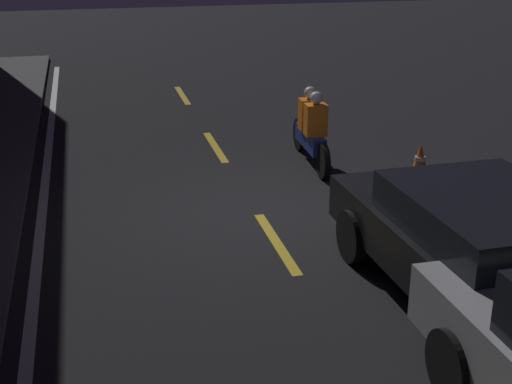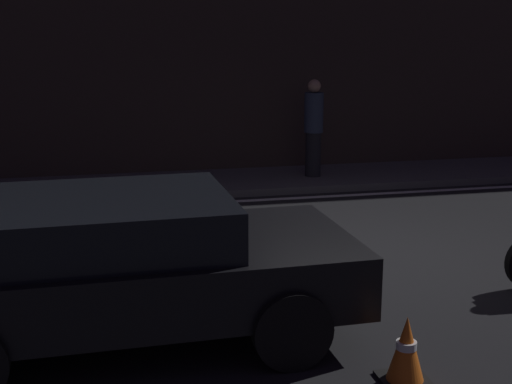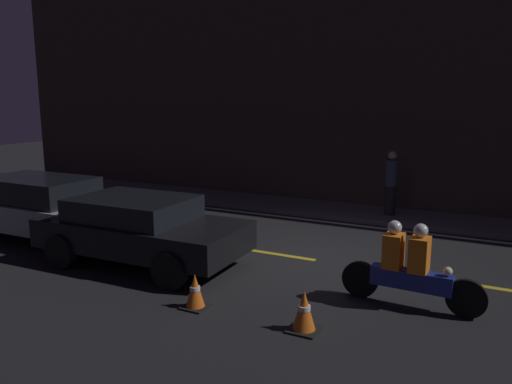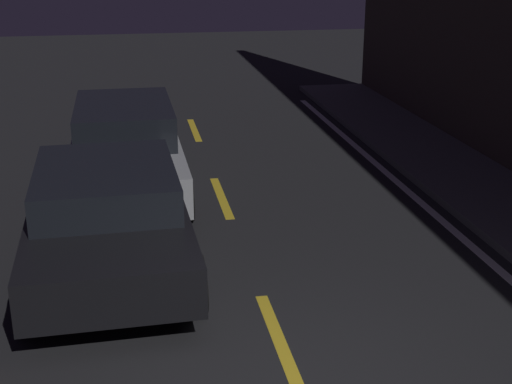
{
  "view_description": "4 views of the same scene",
  "coord_description": "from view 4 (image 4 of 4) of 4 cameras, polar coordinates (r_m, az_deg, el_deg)",
  "views": [
    {
      "loc": [
        -9.43,
        2.33,
        4.04
      ],
      "look_at": [
        -1.63,
        0.44,
        1.0
      ],
      "focal_mm": 50.0,
      "sensor_mm": 36.0,
      "label": 1
    },
    {
      "loc": [
        -3.17,
        -7.88,
        2.79
      ],
      "look_at": [
        -1.33,
        0.42,
        0.79
      ],
      "focal_mm": 50.0,
      "sensor_mm": 36.0,
      "label": 2
    },
    {
      "loc": [
        3.34,
        -9.22,
        3.29
      ],
      "look_at": [
        -1.6,
        0.46,
        1.2
      ],
      "focal_mm": 35.0,
      "sensor_mm": 36.0,
      "label": 3
    },
    {
      "loc": [
        5.38,
        -1.41,
        3.95
      ],
      "look_at": [
        -3.2,
        0.15,
        0.88
      ],
      "focal_mm": 50.0,
      "sensor_mm": 36.0,
      "label": 4
    }
  ],
  "objects": [
    {
      "name": "lane_dash_c",
      "position": [
        7.63,
        1.85,
        -11.75
      ],
      "size": [
        2.0,
        0.14,
        0.01
      ],
      "color": "gold",
      "rests_on": "ground"
    },
    {
      "name": "hatchback_silver",
      "position": [
        11.88,
        -10.38,
        3.63
      ],
      "size": [
        4.58,
        1.88,
        1.47
      ],
      "rotation": [
        0.0,
        0.0,
        0.01
      ],
      "color": "#9EA0A5",
      "rests_on": "ground"
    },
    {
      "name": "lane_dash_a",
      "position": [
        15.94,
        -4.96,
        4.98
      ],
      "size": [
        2.0,
        0.14,
        0.01
      ],
      "color": "gold",
      "rests_on": "ground"
    },
    {
      "name": "van_black",
      "position": [
        9.03,
        -11.76,
        -1.89
      ],
      "size": [
        4.16,
        2.12,
        1.33
      ],
      "rotation": [
        0.0,
        0.0,
        0.03
      ],
      "color": "black",
      "rests_on": "ground"
    },
    {
      "name": "lane_dash_b",
      "position": [
        11.66,
        -2.78,
        -0.42
      ],
      "size": [
        2.0,
        0.14,
        0.01
      ],
      "color": "gold",
      "rests_on": "ground"
    }
  ]
}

